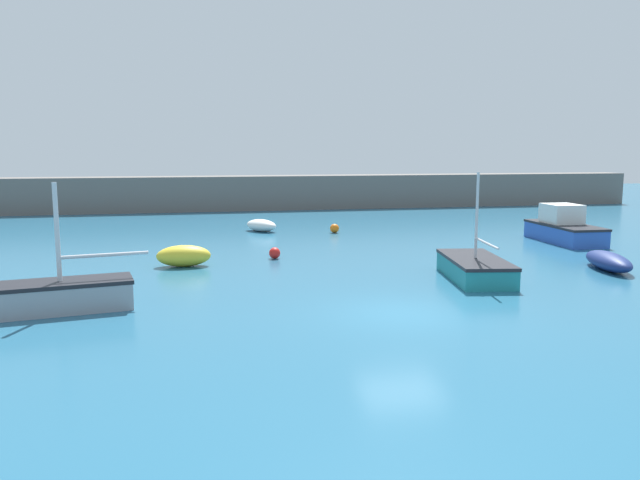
# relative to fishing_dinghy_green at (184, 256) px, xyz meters

# --- Properties ---
(ground_plane) EXTENTS (120.00, 120.00, 0.20)m
(ground_plane) POSITION_rel_fishing_dinghy_green_xyz_m (6.34, -8.87, -0.54)
(ground_plane) COLOR #235B7A
(harbor_breakwater) EXTENTS (62.94, 2.57, 2.68)m
(harbor_breakwater) POSITION_rel_fishing_dinghy_green_xyz_m (6.34, 23.85, 0.90)
(harbor_breakwater) COLOR #66605B
(harbor_breakwater) RESTS_ON ground_plane
(fishing_dinghy_green) EXTENTS (2.23, 1.16, 0.88)m
(fishing_dinghy_green) POSITION_rel_fishing_dinghy_green_xyz_m (0.00, 0.00, 0.00)
(fishing_dinghy_green) COLOR yellow
(fishing_dinghy_green) RESTS_ON ground_plane
(motorboat_with_cabin) EXTENTS (2.19, 5.02, 1.95)m
(motorboat_with_cabin) POSITION_rel_fishing_dinghy_green_xyz_m (19.31, 2.99, 0.28)
(motorboat_with_cabin) COLOR #2D56B7
(motorboat_with_cabin) RESTS_ON ground_plane
(dinghy_near_pier) EXTENTS (2.21, 2.42, 0.71)m
(dinghy_near_pier) POSITION_rel_fishing_dinghy_green_xyz_m (4.38, 10.36, -0.08)
(dinghy_near_pier) COLOR white
(dinghy_near_pier) RESTS_ON ground_plane
(sailboat_twin_hulled) EXTENTS (4.68, 2.18, 3.83)m
(sailboat_twin_hulled) POSITION_rel_fishing_dinghy_green_xyz_m (-3.51, -6.57, 0.04)
(sailboat_twin_hulled) COLOR gray
(sailboat_twin_hulled) RESTS_ON ground_plane
(sailboat_short_mast) EXTENTS (2.59, 4.80, 3.96)m
(sailboat_short_mast) POSITION_rel_fishing_dinghy_green_xyz_m (10.59, -4.82, -0.02)
(sailboat_short_mast) COLOR teal
(sailboat_short_mast) RESTS_ON ground_plane
(rowboat_white_midwater) EXTENTS (1.87, 3.53, 0.71)m
(rowboat_white_midwater) POSITION_rel_fishing_dinghy_green_xyz_m (16.62, -4.24, -0.08)
(rowboat_white_midwater) COLOR navy
(rowboat_white_midwater) RESTS_ON ground_plane
(mooring_buoy_red) EXTENTS (0.50, 0.50, 0.50)m
(mooring_buoy_red) POSITION_rel_fishing_dinghy_green_xyz_m (3.91, 1.04, -0.19)
(mooring_buoy_red) COLOR red
(mooring_buoy_red) RESTS_ON ground_plane
(mooring_buoy_orange) EXTENTS (0.52, 0.52, 0.52)m
(mooring_buoy_orange) POSITION_rel_fishing_dinghy_green_xyz_m (8.43, 8.83, -0.18)
(mooring_buoy_orange) COLOR orange
(mooring_buoy_orange) RESTS_ON ground_plane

